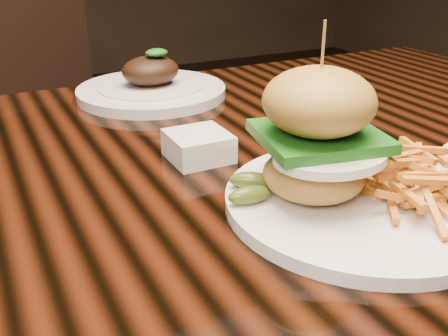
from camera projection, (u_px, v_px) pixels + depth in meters
name	position (u px, v px, depth m)	size (l,w,h in m)	color
dining_table	(201.00, 212.00, 0.73)	(1.60, 0.90, 0.75)	black
burger_plate	(355.00, 166.00, 0.56)	(0.30, 0.30, 0.20)	silver
ramekin	(198.00, 146.00, 0.70)	(0.08, 0.08, 0.04)	silver
far_dish	(151.00, 87.00, 0.97)	(0.27, 0.27, 0.09)	silver
chair_far	(49.00, 122.00, 1.48)	(0.61, 0.61, 0.95)	black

